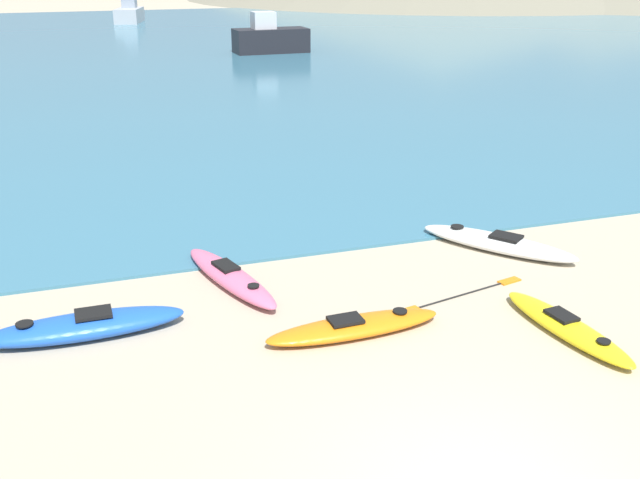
{
  "coord_description": "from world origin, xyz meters",
  "views": [
    {
      "loc": [
        -3.91,
        -5.72,
        5.63
      ],
      "look_at": [
        0.44,
        6.93,
        0.5
      ],
      "focal_mm": 42.0,
      "sensor_mm": 36.0,
      "label": 1
    }
  ],
  "objects_px": {
    "kayak_on_sand_0": "(354,327)",
    "loose_paddle": "(461,295)",
    "kayak_on_sand_4": "(230,277)",
    "moored_boat_2": "(270,38)",
    "moored_boat_1": "(129,14)",
    "kayak_on_sand_3": "(567,327)",
    "kayak_on_sand_6": "(84,326)",
    "kayak_on_sand_5": "(498,243)"
  },
  "relations": [
    {
      "from": "kayak_on_sand_5",
      "to": "moored_boat_2",
      "type": "distance_m",
      "value": 32.36
    },
    {
      "from": "kayak_on_sand_0",
      "to": "moored_boat_1",
      "type": "distance_m",
      "value": 58.35
    },
    {
      "from": "kayak_on_sand_4",
      "to": "moored_boat_2",
      "type": "xyz_separation_m",
      "value": [
        9.57,
        31.98,
        0.74
      ]
    },
    {
      "from": "kayak_on_sand_3",
      "to": "moored_boat_2",
      "type": "xyz_separation_m",
      "value": [
        4.97,
        35.58,
        0.76
      ]
    },
    {
      "from": "kayak_on_sand_3",
      "to": "kayak_on_sand_4",
      "type": "distance_m",
      "value": 5.84
    },
    {
      "from": "moored_boat_1",
      "to": "moored_boat_2",
      "type": "distance_m",
      "value": 24.53
    },
    {
      "from": "moored_boat_1",
      "to": "kayak_on_sand_6",
      "type": "bearing_deg",
      "value": -96.29
    },
    {
      "from": "kayak_on_sand_6",
      "to": "moored_boat_2",
      "type": "xyz_separation_m",
      "value": [
        12.16,
        33.2,
        0.7
      ]
    },
    {
      "from": "kayak_on_sand_0",
      "to": "kayak_on_sand_4",
      "type": "relative_size",
      "value": 0.91
    },
    {
      "from": "kayak_on_sand_3",
      "to": "kayak_on_sand_5",
      "type": "relative_size",
      "value": 0.91
    },
    {
      "from": "kayak_on_sand_4",
      "to": "kayak_on_sand_6",
      "type": "height_order",
      "value": "kayak_on_sand_6"
    },
    {
      "from": "kayak_on_sand_0",
      "to": "kayak_on_sand_3",
      "type": "bearing_deg",
      "value": -18.91
    },
    {
      "from": "kayak_on_sand_3",
      "to": "kayak_on_sand_6",
      "type": "distance_m",
      "value": 7.58
    },
    {
      "from": "kayak_on_sand_4",
      "to": "moored_boat_2",
      "type": "bearing_deg",
      "value": 73.34
    },
    {
      "from": "kayak_on_sand_4",
      "to": "moored_boat_2",
      "type": "relative_size",
      "value": 0.73
    },
    {
      "from": "moored_boat_1",
      "to": "kayak_on_sand_5",
      "type": "bearing_deg",
      "value": -88.16
    },
    {
      "from": "kayak_on_sand_4",
      "to": "kayak_on_sand_5",
      "type": "bearing_deg",
      "value": -1.17
    },
    {
      "from": "kayak_on_sand_5",
      "to": "loose_paddle",
      "type": "distance_m",
      "value": 2.46
    },
    {
      "from": "kayak_on_sand_3",
      "to": "moored_boat_2",
      "type": "distance_m",
      "value": 35.93
    },
    {
      "from": "kayak_on_sand_5",
      "to": "kayak_on_sand_0",
      "type": "bearing_deg",
      "value": -149.44
    },
    {
      "from": "kayak_on_sand_5",
      "to": "loose_paddle",
      "type": "bearing_deg",
      "value": -136.16
    },
    {
      "from": "kayak_on_sand_3",
      "to": "moored_boat_1",
      "type": "height_order",
      "value": "moored_boat_1"
    },
    {
      "from": "kayak_on_sand_6",
      "to": "moored_boat_1",
      "type": "xyz_separation_m",
      "value": [
        6.28,
        57.01,
        0.58
      ]
    },
    {
      "from": "loose_paddle",
      "to": "kayak_on_sand_3",
      "type": "bearing_deg",
      "value": -63.74
    },
    {
      "from": "kayak_on_sand_0",
      "to": "kayak_on_sand_5",
      "type": "xyz_separation_m",
      "value": [
        4.06,
        2.4,
        0.02
      ]
    },
    {
      "from": "moored_boat_1",
      "to": "kayak_on_sand_4",
      "type": "bearing_deg",
      "value": -93.78
    },
    {
      "from": "kayak_on_sand_0",
      "to": "kayak_on_sand_6",
      "type": "distance_m",
      "value": 4.22
    },
    {
      "from": "kayak_on_sand_6",
      "to": "moored_boat_2",
      "type": "height_order",
      "value": "moored_boat_2"
    },
    {
      "from": "kayak_on_sand_0",
      "to": "kayak_on_sand_3",
      "type": "distance_m",
      "value": 3.36
    },
    {
      "from": "kayak_on_sand_4",
      "to": "kayak_on_sand_3",
      "type": "bearing_deg",
      "value": -38.04
    },
    {
      "from": "kayak_on_sand_0",
      "to": "kayak_on_sand_4",
      "type": "xyz_separation_m",
      "value": [
        -1.43,
        2.51,
        0.02
      ]
    },
    {
      "from": "kayak_on_sand_5",
      "to": "moored_boat_2",
      "type": "xyz_separation_m",
      "value": [
        4.08,
        32.09,
        0.73
      ]
    },
    {
      "from": "kayak_on_sand_6",
      "to": "moored_boat_1",
      "type": "bearing_deg",
      "value": 83.71
    },
    {
      "from": "kayak_on_sand_5",
      "to": "moored_boat_1",
      "type": "xyz_separation_m",
      "value": [
        -1.8,
        55.91,
        0.61
      ]
    },
    {
      "from": "kayak_on_sand_4",
      "to": "loose_paddle",
      "type": "bearing_deg",
      "value": -25.98
    },
    {
      "from": "kayak_on_sand_3",
      "to": "kayak_on_sand_5",
      "type": "distance_m",
      "value": 3.6
    },
    {
      "from": "moored_boat_1",
      "to": "kayak_on_sand_0",
      "type": "bearing_deg",
      "value": -92.22
    },
    {
      "from": "kayak_on_sand_3",
      "to": "kayak_on_sand_5",
      "type": "bearing_deg",
      "value": 75.71
    },
    {
      "from": "kayak_on_sand_0",
      "to": "loose_paddle",
      "type": "bearing_deg",
      "value": 16.96
    },
    {
      "from": "kayak_on_sand_4",
      "to": "loose_paddle",
      "type": "height_order",
      "value": "kayak_on_sand_4"
    },
    {
      "from": "kayak_on_sand_3",
      "to": "moored_boat_2",
      "type": "bearing_deg",
      "value": 82.05
    },
    {
      "from": "moored_boat_2",
      "to": "moored_boat_1",
      "type": "bearing_deg",
      "value": 103.87
    }
  ]
}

